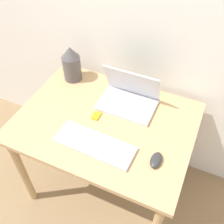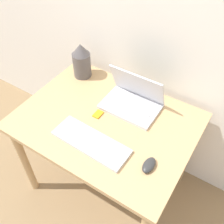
{
  "view_description": "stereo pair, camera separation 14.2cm",
  "coord_description": "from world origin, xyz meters",
  "views": [
    {
      "loc": [
        0.45,
        -0.53,
        1.86
      ],
      "look_at": [
        0.05,
        0.37,
        0.83
      ],
      "focal_mm": 42.0,
      "sensor_mm": 36.0,
      "label": 1
    },
    {
      "loc": [
        0.58,
        -0.46,
        1.86
      ],
      "look_at": [
        0.05,
        0.37,
        0.83
      ],
      "focal_mm": 42.0,
      "sensor_mm": 36.0,
      "label": 2
    }
  ],
  "objects": [
    {
      "name": "laptop",
      "position": [
        0.07,
        0.57,
        0.78
      ],
      "size": [
        0.34,
        0.23,
        0.24
      ],
      "color": "silver",
      "rests_on": "desk"
    },
    {
      "name": "mp3_player",
      "position": [
        -0.06,
        0.39,
        0.74
      ],
      "size": [
        0.04,
        0.06,
        0.01
      ],
      "color": "orange",
      "rests_on": "desk"
    },
    {
      "name": "desk",
      "position": [
        0.0,
        0.38,
        0.63
      ],
      "size": [
        1.01,
        0.76,
        0.73
      ],
      "color": "tan",
      "rests_on": "ground_plane"
    },
    {
      "name": "vase",
      "position": [
        -0.36,
        0.64,
        0.85
      ],
      "size": [
        0.12,
        0.12,
        0.24
      ],
      "color": "#514C4C",
      "rests_on": "desk"
    },
    {
      "name": "wall_back",
      "position": [
        0.0,
        0.83,
        1.25
      ],
      "size": [
        6.0,
        0.05,
        2.5
      ],
      "color": "white",
      "rests_on": "ground_plane"
    },
    {
      "name": "keyboard",
      "position": [
        0.03,
        0.2,
        0.74
      ],
      "size": [
        0.44,
        0.17,
        0.02
      ],
      "color": "silver",
      "rests_on": "desk"
    },
    {
      "name": "mouse",
      "position": [
        0.35,
        0.23,
        0.75
      ],
      "size": [
        0.06,
        0.1,
        0.03
      ],
      "color": "#2D2D2D",
      "rests_on": "desk"
    }
  ]
}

